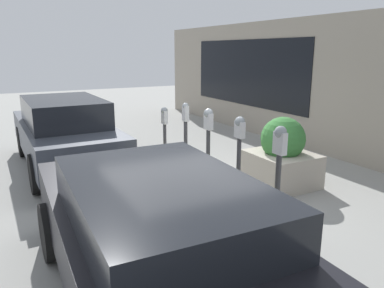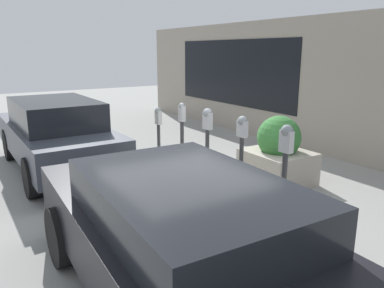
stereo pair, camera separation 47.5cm
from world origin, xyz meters
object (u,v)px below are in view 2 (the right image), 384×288
Objects in this scene: parking_meter_nearest at (285,160)px; parking_meter_fourth at (182,132)px; parking_meter_second at (242,146)px; parking_meter_middle at (207,134)px; parking_meter_farthest at (158,127)px; parked_car_front at (179,238)px; parked_car_middle at (56,133)px; planter_box at (278,155)px.

parking_meter_nearest reaches higher than parking_meter_fourth.
parking_meter_second is 0.98m from parking_meter_middle.
parking_meter_middle is 1.87m from parking_meter_farthest.
parked_car_front is 5.36m from parked_car_middle.
parking_meter_nearest is 5.15m from parked_car_middle.
parked_car_front is (-4.41, 2.07, -0.14)m from parking_meter_farthest.
parking_meter_nearest reaches higher than parking_meter_middle.
planter_box is at bearing -56.35° from parked_car_front.
parking_meter_fourth is at bearing -178.34° from parking_meter_farthest.
parking_meter_second is 0.34× the size of parked_car_front.
parking_meter_second reaches higher than parking_meter_fourth.
parking_meter_middle reaches higher than parked_car_front.
parking_meter_middle is (0.98, -0.01, 0.01)m from parking_meter_second.
parked_car_middle is (1.92, 2.03, -0.14)m from parking_meter_fourth.
parking_meter_second reaches higher than parking_meter_middle.
parking_meter_farthest is (0.97, 0.03, -0.05)m from parking_meter_fourth.
parked_car_front is at bearing 148.59° from parking_meter_fourth.
parking_meter_fourth is at bearing 49.57° from planter_box.
planter_box is at bearing -67.03° from parking_meter_second.
parking_meter_farthest is 1.00× the size of planter_box.
parked_car_middle reaches higher than parking_meter_farthest.
planter_box is 0.29× the size of parked_car_middle.
parking_meter_nearest is 2.20m from parked_car_front.
planter_box is at bearing -103.71° from parking_meter_middle.
parking_meter_second is 1.00× the size of parking_meter_middle.
parking_meter_second is at bearing -0.52° from parking_meter_nearest.
parking_meter_nearest is 0.34× the size of parked_car_middle.
parking_meter_second is at bearing 112.97° from planter_box.
parking_meter_farthest is (2.84, 0.02, -0.17)m from parking_meter_second.
parking_meter_second is 1.17× the size of planter_box.
parking_meter_second is at bearing 179.76° from parking_meter_fourth.
parking_meter_fourth is (2.81, -0.02, -0.12)m from parking_meter_nearest.
parking_meter_middle is 0.34× the size of parked_car_middle.
parking_meter_second is 1.17× the size of parking_meter_farthest.
parking_meter_farthest is (1.86, 0.03, -0.17)m from parking_meter_middle.
parked_car_middle is at bearing 64.59° from parking_meter_farthest.
parking_meter_nearest reaches higher than parking_meter_second.
parking_meter_fourth is 4.03m from parked_car_front.
parking_meter_middle is 1.16× the size of planter_box.
parked_car_middle is at bearing 28.14° from parking_meter_second.
parked_car_front is at bearing 154.84° from parking_meter_farthest.
parking_meter_nearest is 0.95m from parking_meter_second.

